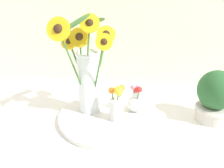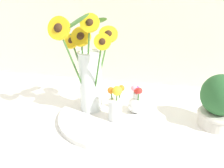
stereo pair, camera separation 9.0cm
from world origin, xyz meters
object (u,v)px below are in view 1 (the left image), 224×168
serving_tray (112,116)px  vase_small_center (117,105)px  potted_plant (215,97)px  mason_jar_sunflowers (88,72)px  vase_bulb_right (136,101)px

serving_tray → vase_small_center: size_ratio=3.03×
vase_small_center → potted_plant: 0.41m
mason_jar_sunflowers → potted_plant: bearing=0.8°
mason_jar_sunflowers → vase_bulb_right: size_ratio=3.27×
vase_bulb_right → potted_plant: 0.33m
mason_jar_sunflowers → vase_bulb_right: mason_jar_sunflowers is taller
serving_tray → mason_jar_sunflowers: size_ratio=1.06×
vase_bulb_right → vase_small_center: bearing=-136.5°
potted_plant → mason_jar_sunflowers: bearing=-179.2°
mason_jar_sunflowers → vase_small_center: size_ratio=2.86×
serving_tray → vase_bulb_right: size_ratio=3.46×
serving_tray → vase_small_center: bearing=-59.9°
serving_tray → potted_plant: size_ratio=2.07×
vase_small_center → vase_bulb_right: 0.11m
vase_small_center → vase_bulb_right: bearing=43.5°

